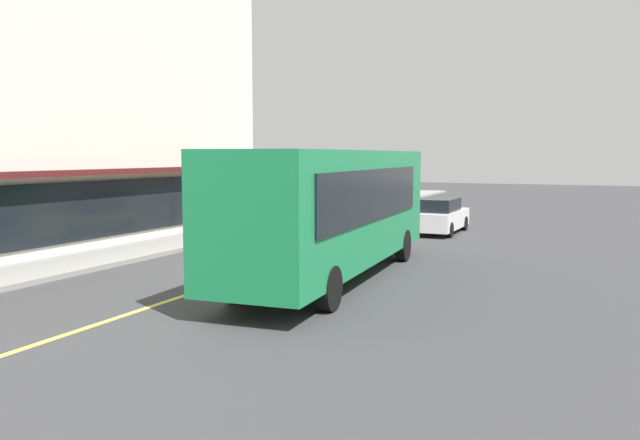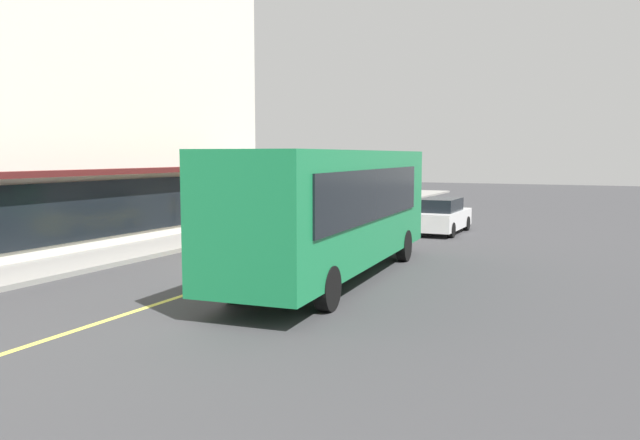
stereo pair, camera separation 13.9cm
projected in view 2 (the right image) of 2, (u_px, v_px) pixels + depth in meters
name	position (u px, v px, depth m)	size (l,w,h in m)	color
ground	(285.00, 263.00, 20.11)	(120.00, 120.00, 0.00)	#38383A
sidewalk	(144.00, 249.00, 22.46)	(80.00, 2.67, 0.15)	gray
lane_centre_stripe	(285.00, 263.00, 20.11)	(36.00, 0.16, 0.01)	#D8D14C
bus	(334.00, 206.00, 17.38)	(11.27, 3.24, 3.50)	#197F47
traffic_light	(255.00, 175.00, 27.46)	(0.30, 0.52, 3.20)	#2D2D33
car_yellow	(251.00, 226.00, 23.78)	(4.38, 2.03, 1.52)	yellow
car_white	(440.00, 216.00, 27.66)	(4.31, 1.88, 1.52)	white
pedestrian_by_curb	(207.00, 210.00, 26.56)	(0.34, 0.34, 1.63)	black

